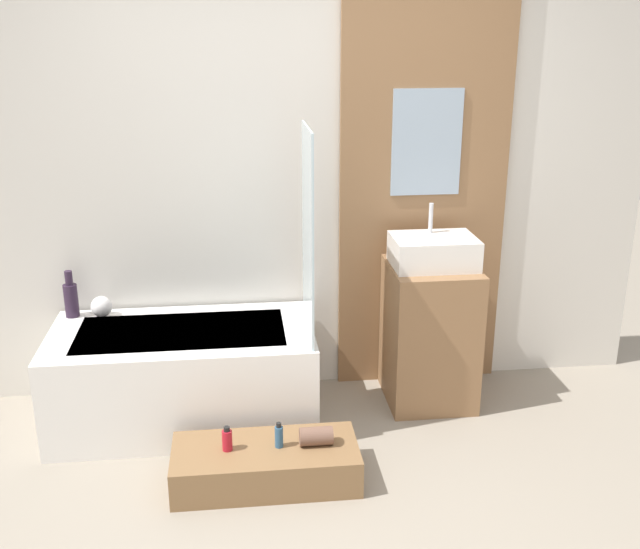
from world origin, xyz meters
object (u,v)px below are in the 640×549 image
Objects in this scene: bathtub at (184,375)px; vase_round_light at (101,306)px; sink at (434,251)px; bottle_soap_secondary at (279,436)px; vase_tall_dark at (71,298)px; wooden_step_bench at (266,464)px; bottle_soap_primary at (227,440)px.

vase_round_light is (-0.46, 0.26, 0.33)m from bathtub.
sink reaches higher than bottle_soap_secondary.
vase_round_light is at bearing -7.21° from vase_tall_dark.
wooden_step_bench is 1.50m from vase_tall_dark.
bottle_soap_primary is at bearing -70.05° from bathtub.
vase_round_light is 0.96× the size of bottle_soap_primary.
wooden_step_bench is 0.23m from bottle_soap_primary.
sink is at bearing -5.35° from vase_tall_dark.
vase_tall_dark is 2.09× the size of bottle_soap_secondary.
vase_tall_dark is (-2.03, 0.19, -0.26)m from sink.
vase_tall_dark is 2.18× the size of bottle_soap_primary.
sink is 2.05m from vase_tall_dark.
vase_tall_dark is 0.17m from vase_round_light.
vase_round_light is at bearing 135.76° from bottle_soap_secondary.
wooden_step_bench is (0.42, -0.65, -0.18)m from bathtub.
wooden_step_bench is at bearing 0.00° from bottle_soap_primary.
bathtub is 1.54m from sink.
sink is 1.54m from bottle_soap_primary.
bathtub is 11.48× the size of bottle_soap_primary.
bottle_soap_primary is 0.25m from bottle_soap_secondary.
sink reaches higher than bottle_soap_primary.
vase_round_light reaches higher than bathtub.
wooden_step_bench is 1.94× the size of sink.
bathtub is 11.97× the size of vase_round_light.
sink is 1.36m from bottle_soap_secondary.
bottle_soap_primary is (0.24, -0.65, -0.03)m from bathtub.
wooden_step_bench is 7.54× the size of vase_round_light.
bottle_soap_primary reaches higher than wooden_step_bench.
wooden_step_bench is at bearing -142.99° from sink.
vase_tall_dark is at bearing 137.98° from wooden_step_bench.
bottle_soap_primary is (-1.17, -0.75, -0.67)m from sink.
vase_round_light is (-1.86, 0.17, -0.31)m from sink.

